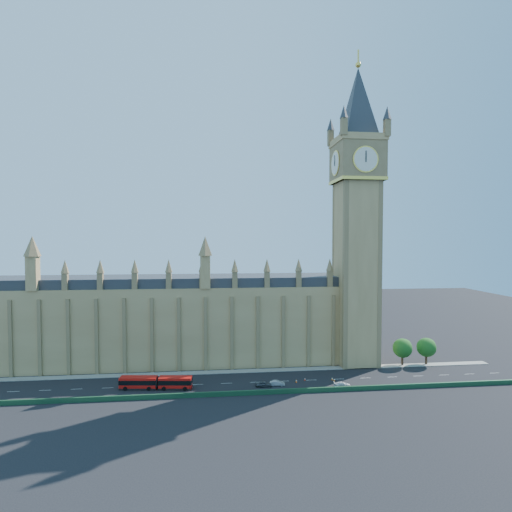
{
  "coord_description": "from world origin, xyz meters",
  "views": [
    {
      "loc": [
        -7.65,
        -109.37,
        39.8
      ],
      "look_at": [
        5.25,
        10.0,
        34.95
      ],
      "focal_mm": 28.0,
      "sensor_mm": 36.0,
      "label": 1
    }
  ],
  "objects": [
    {
      "name": "cone_b",
      "position": [
        15.37,
        -1.37,
        0.39
      ],
      "size": [
        0.52,
        0.52,
        0.8
      ],
      "rotation": [
        0.0,
        0.0,
        0.04
      ],
      "color": "black",
      "rests_on": "ground"
    },
    {
      "name": "elizabeth_tower",
      "position": [
        38.0,
        13.99,
        54.56
      ],
      "size": [
        20.59,
        20.59,
        105.0
      ],
      "color": "#A3814F",
      "rests_on": "ground"
    },
    {
      "name": "car_silver",
      "position": [
        9.68,
        -3.13,
        0.67
      ],
      "size": [
        4.25,
        1.98,
        1.35
      ],
      "primitive_type": "imported",
      "rotation": [
        0.0,
        0.0,
        1.43
      ],
      "color": "#A4A8AC",
      "rests_on": "ground"
    },
    {
      "name": "cone_c",
      "position": [
        25.88,
        -0.7,
        0.36
      ],
      "size": [
        0.57,
        0.57,
        0.73
      ],
      "rotation": [
        0.0,
        0.0,
        0.28
      ],
      "color": "black",
      "rests_on": "ground"
    },
    {
      "name": "tree_east_far",
      "position": [
        60.22,
        10.08,
        5.64
      ],
      "size": [
        6.0,
        6.0,
        8.5
      ],
      "color": "#382619",
      "rests_on": "ground"
    },
    {
      "name": "palace_westminster",
      "position": [
        -25.0,
        22.0,
        13.86
      ],
      "size": [
        120.0,
        20.0,
        28.0
      ],
      "color": "#A3814F",
      "rests_on": "ground"
    },
    {
      "name": "ground",
      "position": [
        0.0,
        0.0,
        0.0
      ],
      "size": [
        400.0,
        400.0,
        0.0
      ],
      "primitive_type": "plane",
      "color": "black",
      "rests_on": "ground"
    },
    {
      "name": "car_grey",
      "position": [
        5.89,
        -3.67,
        0.75
      ],
      "size": [
        4.52,
        2.15,
        1.49
      ],
      "primitive_type": "imported",
      "rotation": [
        0.0,
        0.0,
        1.48
      ],
      "color": "#414449",
      "rests_on": "ground"
    },
    {
      "name": "cone_a",
      "position": [
        26.15,
        -1.76,
        0.39
      ],
      "size": [
        0.63,
        0.63,
        0.79
      ],
      "rotation": [
        0.0,
        0.0,
        0.32
      ],
      "color": "black",
      "rests_on": "ground"
    },
    {
      "name": "bridge_parapet",
      "position": [
        0.0,
        -9.0,
        0.6
      ],
      "size": [
        160.0,
        0.6,
        1.2
      ],
      "primitive_type": "cube",
      "color": "#1E4C2D",
      "rests_on": "ground"
    },
    {
      "name": "cone_d",
      "position": [
        18.1,
        -0.08,
        0.34
      ],
      "size": [
        0.53,
        0.53,
        0.69
      ],
      "rotation": [
        0.0,
        0.0,
        0.26
      ],
      "color": "black",
      "rests_on": "ground"
    },
    {
      "name": "red_bus",
      "position": [
        -22.97,
        -2.09,
        1.71
      ],
      "size": [
        19.33,
        4.91,
        3.25
      ],
      "rotation": [
        0.0,
        0.0,
        -0.11
      ],
      "color": "red",
      "rests_on": "ground"
    },
    {
      "name": "car_white",
      "position": [
        27.0,
        -6.0,
        0.65
      ],
      "size": [
        4.5,
        1.84,
        1.31
      ],
      "primitive_type": "imported",
      "rotation": [
        0.0,
        0.0,
        1.57
      ],
      "color": "silver",
      "rests_on": "ground"
    },
    {
      "name": "kerb_north",
      "position": [
        0.0,
        9.5,
        0.08
      ],
      "size": [
        160.0,
        3.0,
        0.16
      ],
      "primitive_type": "cube",
      "color": "gray",
      "rests_on": "ground"
    },
    {
      "name": "tree_east_near",
      "position": [
        52.22,
        10.08,
        5.64
      ],
      "size": [
        6.0,
        6.0,
        8.5
      ],
      "color": "#382619",
      "rests_on": "ground"
    }
  ]
}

